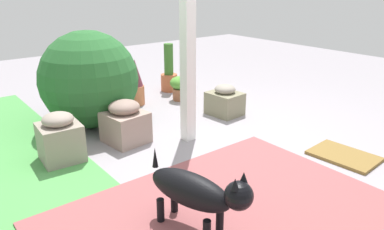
{
  "coord_description": "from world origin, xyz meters",
  "views": [
    {
      "loc": [
        -2.46,
        2.19,
        1.58
      ],
      "look_at": [
        0.16,
        0.11,
        0.36
      ],
      "focal_mm": 34.67,
      "sensor_mm": 36.0,
      "label": 1
    }
  ],
  "objects_px": {
    "porch_pillar": "(188,27)",
    "stone_planter_nearest": "(225,101)",
    "terracotta_pot_tall": "(169,74)",
    "terracotta_pot_spiky": "(136,83)",
    "dog": "(196,191)",
    "terracotta_pot_broad": "(181,87)",
    "stone_planter_mid": "(125,123)",
    "stone_planter_far": "(60,138)",
    "round_shrub": "(89,80)",
    "doormat": "(344,156)"
  },
  "relations": [
    {
      "from": "porch_pillar",
      "to": "stone_planter_nearest",
      "type": "relative_size",
      "value": 5.46
    },
    {
      "from": "terracotta_pot_tall",
      "to": "porch_pillar",
      "type": "bearing_deg",
      "value": 151.11
    },
    {
      "from": "terracotta_pot_spiky",
      "to": "dog",
      "type": "bearing_deg",
      "value": 157.65
    },
    {
      "from": "stone_planter_nearest",
      "to": "terracotta_pot_broad",
      "type": "bearing_deg",
      "value": 5.15
    },
    {
      "from": "terracotta_pot_broad",
      "to": "terracotta_pot_tall",
      "type": "distance_m",
      "value": 0.5
    },
    {
      "from": "porch_pillar",
      "to": "stone_planter_mid",
      "type": "distance_m",
      "value": 1.15
    },
    {
      "from": "stone_planter_far",
      "to": "round_shrub",
      "type": "xyz_separation_m",
      "value": [
        0.64,
        -0.59,
        0.33
      ]
    },
    {
      "from": "terracotta_pot_tall",
      "to": "terracotta_pot_spiky",
      "type": "distance_m",
      "value": 0.77
    },
    {
      "from": "stone_planter_mid",
      "to": "terracotta_pot_broad",
      "type": "xyz_separation_m",
      "value": [
        0.8,
        -1.3,
        -0.02
      ]
    },
    {
      "from": "stone_planter_mid",
      "to": "terracotta_pot_tall",
      "type": "xyz_separation_m",
      "value": [
        1.27,
        -1.44,
        0.04
      ]
    },
    {
      "from": "stone_planter_far",
      "to": "terracotta_pot_broad",
      "type": "relative_size",
      "value": 1.39
    },
    {
      "from": "terracotta_pot_spiky",
      "to": "porch_pillar",
      "type": "bearing_deg",
      "value": 172.89
    },
    {
      "from": "terracotta_pot_tall",
      "to": "terracotta_pot_spiky",
      "type": "bearing_deg",
      "value": 110.13
    },
    {
      "from": "round_shrub",
      "to": "terracotta_pot_spiky",
      "type": "distance_m",
      "value": 0.91
    },
    {
      "from": "round_shrub",
      "to": "terracotta_pot_spiky",
      "type": "relative_size",
      "value": 1.77
    },
    {
      "from": "stone_planter_far",
      "to": "doormat",
      "type": "relative_size",
      "value": 0.79
    },
    {
      "from": "stone_planter_mid",
      "to": "doormat",
      "type": "distance_m",
      "value": 2.16
    },
    {
      "from": "terracotta_pot_tall",
      "to": "doormat",
      "type": "relative_size",
      "value": 1.21
    },
    {
      "from": "stone_planter_nearest",
      "to": "stone_planter_far",
      "type": "distance_m",
      "value": 2.04
    },
    {
      "from": "stone_planter_nearest",
      "to": "doormat",
      "type": "xyz_separation_m",
      "value": [
        -1.59,
        -0.06,
        -0.16
      ]
    },
    {
      "from": "round_shrub",
      "to": "terracotta_pot_tall",
      "type": "height_order",
      "value": "round_shrub"
    },
    {
      "from": "dog",
      "to": "stone_planter_far",
      "type": "bearing_deg",
      "value": 11.18
    },
    {
      "from": "round_shrub",
      "to": "terracotta_pot_broad",
      "type": "height_order",
      "value": "round_shrub"
    },
    {
      "from": "terracotta_pot_tall",
      "to": "doormat",
      "type": "distance_m",
      "value": 2.89
    },
    {
      "from": "terracotta_pot_tall",
      "to": "stone_planter_far",
      "type": "bearing_deg",
      "value": 121.18
    },
    {
      "from": "stone_planter_nearest",
      "to": "round_shrub",
      "type": "distance_m",
      "value": 1.63
    },
    {
      "from": "terracotta_pot_broad",
      "to": "stone_planter_mid",
      "type": "bearing_deg",
      "value": 121.5
    },
    {
      "from": "round_shrub",
      "to": "stone_planter_mid",
      "type": "bearing_deg",
      "value": -173.23
    },
    {
      "from": "terracotta_pot_spiky",
      "to": "dog",
      "type": "xyz_separation_m",
      "value": [
        -2.6,
        1.07,
        0.02
      ]
    },
    {
      "from": "stone_planter_nearest",
      "to": "dog",
      "type": "distance_m",
      "value": 2.34
    },
    {
      "from": "porch_pillar",
      "to": "terracotta_pot_broad",
      "type": "height_order",
      "value": "porch_pillar"
    },
    {
      "from": "stone_planter_nearest",
      "to": "terracotta_pot_broad",
      "type": "xyz_separation_m",
      "value": [
        0.82,
        0.07,
        0.02
      ]
    },
    {
      "from": "terracotta_pot_tall",
      "to": "terracotta_pot_broad",
      "type": "bearing_deg",
      "value": 163.65
    },
    {
      "from": "porch_pillar",
      "to": "round_shrub",
      "type": "xyz_separation_m",
      "value": [
        0.98,
        0.62,
        -0.62
      ]
    },
    {
      "from": "round_shrub",
      "to": "stone_planter_nearest",
      "type": "bearing_deg",
      "value": -114.41
    },
    {
      "from": "stone_planter_nearest",
      "to": "round_shrub",
      "type": "bearing_deg",
      "value": 65.59
    },
    {
      "from": "stone_planter_far",
      "to": "terracotta_pot_spiky",
      "type": "relative_size",
      "value": 0.76
    },
    {
      "from": "stone_planter_far",
      "to": "round_shrub",
      "type": "distance_m",
      "value": 0.93
    },
    {
      "from": "dog",
      "to": "stone_planter_mid",
      "type": "bearing_deg",
      "value": -12.58
    },
    {
      "from": "stone_planter_nearest",
      "to": "terracotta_pot_spiky",
      "type": "distance_m",
      "value": 1.23
    },
    {
      "from": "stone_planter_far",
      "to": "terracotta_pot_tall",
      "type": "relative_size",
      "value": 0.66
    },
    {
      "from": "stone_planter_mid",
      "to": "doormat",
      "type": "bearing_deg",
      "value": -138.21
    },
    {
      "from": "stone_planter_mid",
      "to": "terracotta_pot_tall",
      "type": "distance_m",
      "value": 1.92
    },
    {
      "from": "stone_planter_nearest",
      "to": "terracotta_pot_broad",
      "type": "distance_m",
      "value": 0.82
    },
    {
      "from": "stone_planter_nearest",
      "to": "terracotta_pot_broad",
      "type": "height_order",
      "value": "stone_planter_nearest"
    },
    {
      "from": "terracotta_pot_tall",
      "to": "round_shrub",
      "type": "bearing_deg",
      "value": 112.77
    },
    {
      "from": "round_shrub",
      "to": "terracotta_pot_broad",
      "type": "xyz_separation_m",
      "value": [
        0.16,
        -1.37,
        -0.35
      ]
    },
    {
      "from": "terracotta_pot_spiky",
      "to": "doormat",
      "type": "relative_size",
      "value": 1.04
    },
    {
      "from": "dog",
      "to": "doormat",
      "type": "bearing_deg",
      "value": -90.41
    },
    {
      "from": "stone_planter_nearest",
      "to": "terracotta_pot_spiky",
      "type": "relative_size",
      "value": 0.69
    }
  ]
}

